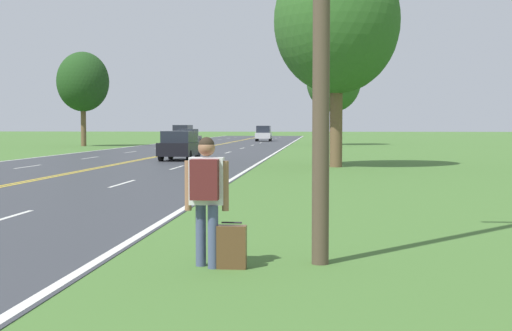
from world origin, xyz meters
TOP-DOWN VIEW (x-y plane):
  - hitchhiker_person at (8.55, 2.99)m, footprint 0.61×0.43m
  - suitcase at (8.91, 2.98)m, footprint 0.40×0.19m
  - utility_pole_midground at (9.99, 26.92)m, footprint 1.80×0.24m
  - tree_left_verge at (-11.81, 57.58)m, footprint 4.77×4.77m
  - tree_behind_sign at (11.29, 63.51)m, footprint 5.33×5.33m
  - tree_mid_treeline at (10.80, 26.74)m, footprint 5.81×5.81m
  - car_black_hatchback_nearest at (2.31, 32.21)m, footprint 1.88×3.52m
  - car_dark_grey_sedan_approaching at (-2.16, 58.19)m, footprint 1.82×4.83m
  - car_maroon_suv_mid_near at (-4.95, 70.13)m, footprint 1.95×4.17m
  - car_silver_suv_mid_far at (3.20, 78.91)m, footprint 1.88×4.25m

SIDE VIEW (x-z plane):
  - suitcase at x=8.91m, z-range -0.02..0.62m
  - car_dark_grey_sedan_approaching at x=-2.16m, z-range 0.02..1.60m
  - car_black_hatchback_nearest at x=2.31m, z-range 0.03..1.66m
  - car_silver_suv_mid_far at x=3.20m, z-range 0.05..1.91m
  - car_maroon_suv_mid_near at x=-4.95m, z-range 0.05..2.00m
  - hitchhiker_person at x=8.55m, z-range 0.20..2.00m
  - utility_pole_midground at x=9.99m, z-range 0.16..8.90m
  - tree_left_verge at x=-11.81m, z-range 1.57..10.27m
  - tree_behind_sign at x=11.29m, z-range 1.59..10.96m
  - tree_mid_treeline at x=10.80m, z-range 1.68..11.77m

